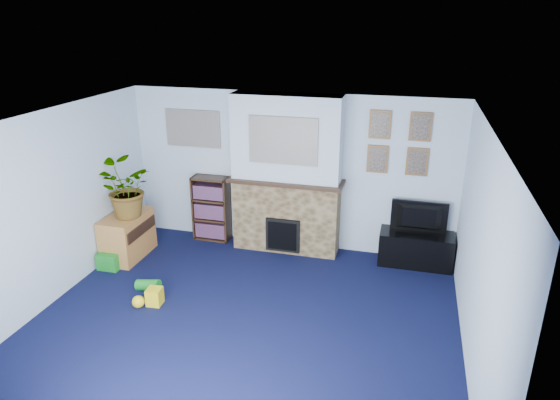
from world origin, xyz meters
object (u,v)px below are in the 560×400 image
(television, at_px, (419,218))
(sideboard, at_px, (127,235))
(bookshelf, at_px, (212,210))
(tv_stand, at_px, (415,250))

(television, distance_m, sideboard, 4.29)
(bookshelf, height_order, sideboard, bookshelf)
(bookshelf, bearing_deg, tv_stand, -1.37)
(tv_stand, relative_size, television, 1.32)
(tv_stand, relative_size, sideboard, 1.22)
(television, bearing_deg, sideboard, 12.61)
(television, height_order, bookshelf, bookshelf)
(television, xyz_separation_m, sideboard, (-4.19, -0.86, -0.37))
(tv_stand, xyz_separation_m, television, (0.00, 0.02, 0.50))
(tv_stand, distance_m, sideboard, 4.28)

